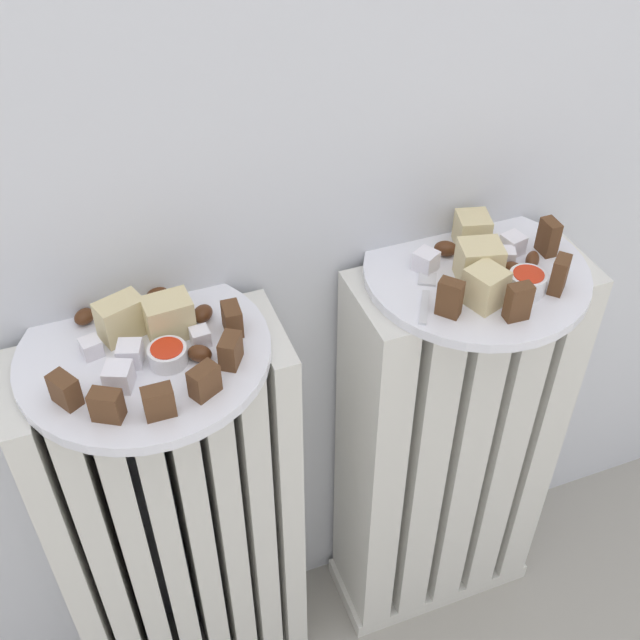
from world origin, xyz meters
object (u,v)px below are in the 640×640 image
at_px(radiator_left, 182,537).
at_px(radiator_right, 446,454).
at_px(jam_bowl_right, 527,282).
at_px(fork, 426,293).
at_px(jam_bowl_left, 168,354).
at_px(plate_left, 144,353).
at_px(plate_right, 476,272).

bearing_deg(radiator_left, radiator_right, -0.00).
bearing_deg(jam_bowl_right, fork, 162.12).
bearing_deg(radiator_right, radiator_left, 180.00).
xyz_separation_m(radiator_left, fork, (0.31, -0.02, 0.34)).
xyz_separation_m(radiator_left, jam_bowl_right, (0.42, -0.06, 0.35)).
relative_size(jam_bowl_left, fork, 0.47).
height_order(radiator_right, fork, fork).
bearing_deg(plate_left, plate_right, 0.00).
bearing_deg(fork, jam_bowl_left, -178.73).
distance_m(plate_right, jam_bowl_right, 0.07).
height_order(plate_left, jam_bowl_left, jam_bowl_left).
height_order(radiator_left, radiator_right, same).
distance_m(jam_bowl_left, jam_bowl_right, 0.40).
relative_size(plate_right, jam_bowl_right, 6.30).
xyz_separation_m(radiator_right, plate_right, (0.00, 0.00, 0.33)).
distance_m(plate_left, fork, 0.31).
bearing_deg(plate_right, radiator_left, 180.00).
xyz_separation_m(radiator_right, plate_left, (-0.39, 0.00, 0.33)).
bearing_deg(jam_bowl_right, jam_bowl_left, 175.99).
height_order(plate_left, fork, fork).
relative_size(radiator_right, fork, 7.59).
xyz_separation_m(plate_left, plate_right, (0.39, 0.00, 0.00)).
distance_m(plate_right, fork, 0.08).
xyz_separation_m(jam_bowl_left, fork, (0.29, 0.01, -0.01)).
relative_size(radiator_left, fork, 7.59).
height_order(plate_left, jam_bowl_right, jam_bowl_right).
distance_m(radiator_right, plate_left, 0.51).
height_order(jam_bowl_left, fork, jam_bowl_left).
xyz_separation_m(radiator_left, plate_left, (0.00, -0.00, 0.33)).
distance_m(radiator_right, plate_right, 0.33).
relative_size(radiator_right, jam_bowl_left, 16.21).
xyz_separation_m(plate_right, jam_bowl_right, (0.03, -0.06, 0.02)).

